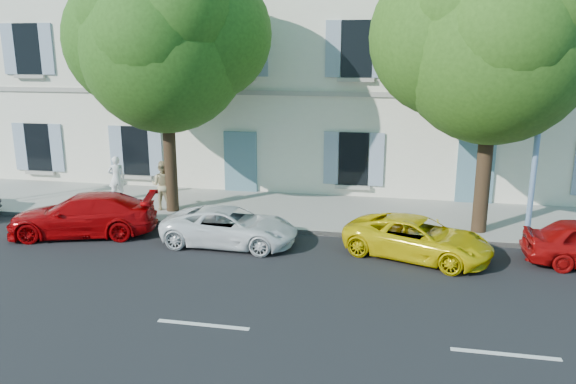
% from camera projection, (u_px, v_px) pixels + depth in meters
% --- Properties ---
extents(ground, '(90.00, 90.00, 0.00)m').
position_uv_depth(ground, '(252.00, 257.00, 15.53)').
color(ground, black).
extents(sidewalk, '(36.00, 4.50, 0.15)m').
position_uv_depth(sidewalk, '(284.00, 211.00, 19.74)').
color(sidewalk, '#A09E96').
rests_on(sidewalk, ground).
extents(kerb, '(36.00, 0.16, 0.16)m').
position_uv_depth(kerb, '(271.00, 229.00, 17.67)').
color(kerb, '#9E998E').
rests_on(kerb, ground).
extents(building, '(28.00, 7.00, 12.00)m').
position_uv_depth(building, '(312.00, 39.00, 23.74)').
color(building, silver).
rests_on(building, ground).
extents(car_red_coupe, '(4.75, 2.90, 1.29)m').
position_uv_depth(car_red_coupe, '(83.00, 215.00, 17.27)').
color(car_red_coupe, '#A20407').
rests_on(car_red_coupe, ground).
extents(car_white_coupe, '(3.99, 1.91, 1.10)m').
position_uv_depth(car_white_coupe, '(230.00, 227.00, 16.43)').
color(car_white_coupe, white).
rests_on(car_white_coupe, ground).
extents(car_yellow_supercar, '(4.40, 3.08, 1.11)m').
position_uv_depth(car_yellow_supercar, '(418.00, 238.00, 15.41)').
color(car_yellow_supercar, yellow).
rests_on(car_yellow_supercar, ground).
extents(tree_left, '(5.44, 5.44, 8.43)m').
position_uv_depth(tree_left, '(164.00, 50.00, 18.20)').
color(tree_left, '#3A2819').
rests_on(tree_left, sidewalk).
extents(tree_right, '(5.53, 5.53, 8.53)m').
position_uv_depth(tree_right, '(494.00, 48.00, 15.95)').
color(tree_right, '#3A2819').
rests_on(tree_right, sidewalk).
extents(street_lamp, '(0.32, 1.76, 8.25)m').
position_uv_depth(street_lamp, '(546.00, 78.00, 15.25)').
color(street_lamp, '#7293BF').
rests_on(street_lamp, sidewalk).
extents(pedestrian_a, '(0.71, 0.64, 1.64)m').
position_uv_depth(pedestrian_a, '(117.00, 178.00, 20.75)').
color(pedestrian_a, white).
rests_on(pedestrian_a, sidewalk).
extents(pedestrian_b, '(0.85, 0.67, 1.73)m').
position_uv_depth(pedestrian_b, '(163.00, 185.00, 19.45)').
color(pedestrian_b, tan).
rests_on(pedestrian_b, sidewalk).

